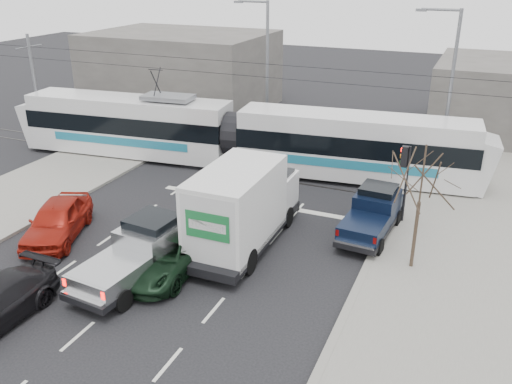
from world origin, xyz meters
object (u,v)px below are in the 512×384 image
at_px(silver_pickup, 142,250).
at_px(red_car, 57,220).
at_px(box_truck, 243,207).
at_px(street_lamp_near, 448,84).
at_px(bare_tree, 422,180).
at_px(traffic_signal, 405,168).
at_px(green_car, 169,253).
at_px(navy_pickup, 373,213).
at_px(tram, 234,135).
at_px(street_lamp_far, 265,64).

bearing_deg(silver_pickup, red_car, 173.01).
bearing_deg(box_truck, street_lamp_near, 61.45).
distance_m(bare_tree, traffic_signal, 4.28).
bearing_deg(green_car, navy_pickup, 41.82).
bearing_deg(tram, green_car, -83.20).
relative_size(traffic_signal, navy_pickup, 0.73).
distance_m(street_lamp_far, box_truck, 15.50).
xyz_separation_m(silver_pickup, red_car, (-5.14, 1.11, -0.23)).
relative_size(street_lamp_near, red_car, 1.86).
bearing_deg(tram, silver_pickup, -87.29).
relative_size(bare_tree, tram, 0.19).
xyz_separation_m(box_truck, navy_pickup, (4.81, 3.29, -0.81)).
bearing_deg(green_car, street_lamp_near, 59.79).
relative_size(bare_tree, street_lamp_far, 0.56).
bearing_deg(traffic_signal, navy_pickup, -121.75).
height_order(street_lamp_near, street_lamp_far, same).
relative_size(street_lamp_near, street_lamp_far, 1.00).
height_order(bare_tree, green_car, bare_tree).
height_order(tram, green_car, tram).
distance_m(bare_tree, red_car, 15.30).
relative_size(traffic_signal, box_truck, 0.49).
height_order(street_lamp_near, green_car, street_lamp_near).
bearing_deg(street_lamp_far, street_lamp_near, -9.87).
bearing_deg(street_lamp_far, navy_pickup, -48.67).
bearing_deg(green_car, silver_pickup, -140.80).
distance_m(navy_pickup, red_car, 13.82).
bearing_deg(street_lamp_near, navy_pickup, -101.22).
bearing_deg(navy_pickup, silver_pickup, -133.25).
relative_size(street_lamp_far, tram, 0.34).
bearing_deg(navy_pickup, bare_tree, -45.88).
height_order(street_lamp_near, red_car, street_lamp_near).
bearing_deg(green_car, traffic_signal, 44.32).
bearing_deg(red_car, street_lamp_near, 24.31).
relative_size(tram, silver_pickup, 4.46).
bearing_deg(box_truck, navy_pickup, 34.01).
distance_m(box_truck, green_car, 3.63).
relative_size(bare_tree, silver_pickup, 0.84).
xyz_separation_m(bare_tree, box_truck, (-6.88, -0.83, -1.98)).
bearing_deg(tram, street_lamp_near, 12.14).
bearing_deg(navy_pickup, tram, 153.65).
xyz_separation_m(tram, green_car, (2.63, -11.65, -1.19)).
height_order(traffic_signal, street_lamp_far, street_lamp_far).
relative_size(navy_pickup, red_car, 1.02).
relative_size(street_lamp_far, silver_pickup, 1.50).
xyz_separation_m(street_lamp_far, red_car, (-2.85, -16.80, -4.29)).
bearing_deg(street_lamp_far, box_truck, -71.11).
bearing_deg(navy_pickup, street_lamp_near, 82.73).
xyz_separation_m(traffic_signal, street_lamp_far, (-10.66, 9.50, 2.37)).
xyz_separation_m(tram, navy_pickup, (9.29, -5.43, -0.92)).
height_order(bare_tree, silver_pickup, bare_tree).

